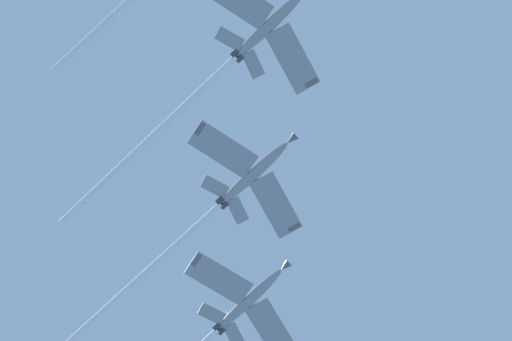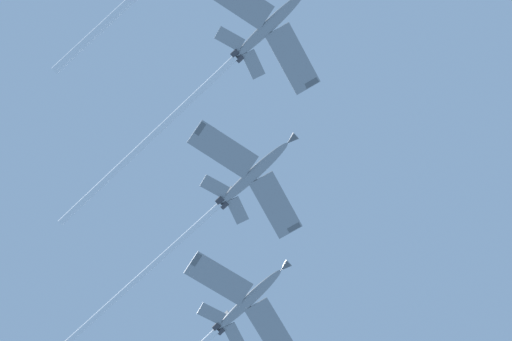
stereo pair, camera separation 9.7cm
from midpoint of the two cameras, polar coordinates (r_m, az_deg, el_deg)
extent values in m
ellipsoid|color=gray|center=(144.66, 0.72, 7.43)|extent=(2.00, 12.09, 3.63)
ellipsoid|color=black|center=(145.33, 1.30, 8.03)|extent=(1.10, 2.95, 1.42)
cube|color=gray|center=(145.64, 1.90, 5.71)|extent=(9.55, 5.38, 0.88)
cube|color=#595E60|center=(146.72, 2.87, 4.49)|extent=(1.06, 1.90, 0.46)
cube|color=gray|center=(145.03, -0.12, 5.43)|extent=(3.96, 2.72, 0.50)
cube|color=gray|center=(144.16, -1.34, 6.72)|extent=(4.00, 2.92, 0.50)
cube|color=#595E60|center=(145.95, -0.74, 6.21)|extent=(0.28, 2.90, 3.21)
cylinder|color=#38383D|center=(144.57, -0.84, 5.73)|extent=(0.84, 1.16, 0.98)
cylinder|color=#38383D|center=(144.40, -1.08, 5.98)|extent=(0.84, 1.16, 0.98)
cylinder|color=white|center=(145.47, -5.54, 1.51)|extent=(1.92, 31.15, 6.90)
ellipsoid|color=gray|center=(148.00, -0.08, -0.15)|extent=(1.84, 12.08, 3.48)
cone|color=#595E60|center=(147.64, 1.84, 1.59)|extent=(1.24, 1.81, 1.47)
ellipsoid|color=black|center=(148.43, 0.49, 0.45)|extent=(1.06, 2.94, 1.39)
cube|color=gray|center=(149.53, 1.04, -1.78)|extent=(9.57, 5.49, 0.84)
cube|color=#595E60|center=(150.98, 1.97, -2.91)|extent=(1.08, 1.90, 0.44)
cube|color=gray|center=(146.59, -1.68, 1.08)|extent=(9.62, 5.81, 0.84)
cube|color=#595E60|center=(145.79, -2.85, 2.14)|extent=(1.14, 1.91, 0.44)
cube|color=gray|center=(149.11, -0.92, -2.05)|extent=(3.97, 2.77, 0.48)
cube|color=gray|center=(147.85, -2.10, -0.83)|extent=(3.99, 2.88, 0.48)
cube|color=#595E60|center=(149.78, -1.51, -1.24)|extent=(0.24, 2.86, 3.18)
cylinder|color=#38383D|center=(148.59, -1.61, -1.78)|extent=(0.82, 1.14, 0.97)
cylinder|color=#38383D|center=(148.34, -1.85, -1.54)|extent=(0.82, 1.14, 0.97)
cylinder|color=white|center=(151.03, -6.08, -5.58)|extent=(1.39, 30.25, 6.22)
ellipsoid|color=gray|center=(154.23, -0.32, -6.61)|extent=(2.06, 12.09, 3.69)
cone|color=#595E60|center=(153.41, 1.50, -4.92)|extent=(1.27, 1.85, 1.49)
ellipsoid|color=black|center=(154.50, 0.21, -6.01)|extent=(1.11, 2.96, 1.43)
cube|color=gray|center=(156.16, 0.80, -8.09)|extent=(9.54, 5.34, 0.90)
cube|color=gray|center=(152.50, -1.89, -5.53)|extent=(9.64, 5.94, 0.90)
cube|color=#595E60|center=(151.42, -3.04, -4.57)|extent=(1.17, 1.91, 0.47)
cube|color=gray|center=(155.82, -1.09, -8.40)|extent=(3.95, 2.71, 0.51)
cube|color=gray|center=(154.25, -2.25, -7.31)|extent=(4.00, 2.93, 0.51)
cube|color=#595E60|center=(156.28, -1.68, -7.62)|extent=(0.29, 2.91, 3.22)
cylinder|color=#38383D|center=(155.23, -1.77, -8.18)|extent=(0.84, 1.17, 0.98)
cylinder|color=#38383D|center=(154.92, -2.00, -7.96)|extent=(0.84, 1.17, 0.98)
camera|label=1|loc=(0.05, 90.02, 0.05)|focal=78.47mm
camera|label=2|loc=(0.05, -89.98, -0.05)|focal=78.47mm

